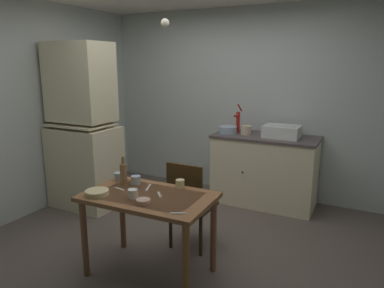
{
  "coord_description": "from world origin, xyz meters",
  "views": [
    {
      "loc": [
        1.68,
        -2.92,
        1.84
      ],
      "look_at": [
        0.13,
        0.13,
        1.05
      ],
      "focal_mm": 33.11,
      "sensor_mm": 36.0,
      "label": 1
    }
  ],
  "objects_px": {
    "serving_bowl_wide": "(143,201)",
    "mug_dark": "(119,176)",
    "hutch_cabinet": "(83,132)",
    "mixing_bowl_counter": "(228,130)",
    "sink_basin": "(282,131)",
    "chair_far_side": "(190,203)",
    "hand_pump": "(238,120)",
    "dining_table": "(149,207)",
    "glass_bottle": "(123,173)"
  },
  "relations": [
    {
      "from": "dining_table",
      "to": "glass_bottle",
      "type": "xyz_separation_m",
      "value": [
        -0.36,
        0.13,
        0.21
      ]
    },
    {
      "from": "sink_basin",
      "to": "mug_dark",
      "type": "distance_m",
      "value": 2.17
    },
    {
      "from": "sink_basin",
      "to": "chair_far_side",
      "type": "bearing_deg",
      "value": -109.83
    },
    {
      "from": "mixing_bowl_counter",
      "to": "glass_bottle",
      "type": "height_order",
      "value": "mixing_bowl_counter"
    },
    {
      "from": "serving_bowl_wide",
      "to": "mug_dark",
      "type": "bearing_deg",
      "value": 145.31
    },
    {
      "from": "dining_table",
      "to": "mixing_bowl_counter",
      "type": "bearing_deg",
      "value": 91.87
    },
    {
      "from": "sink_basin",
      "to": "mixing_bowl_counter",
      "type": "xyz_separation_m",
      "value": [
        -0.71,
        -0.05,
        -0.03
      ]
    },
    {
      "from": "hand_pump",
      "to": "dining_table",
      "type": "xyz_separation_m",
      "value": [
        -0.04,
        -2.09,
        -0.46
      ]
    },
    {
      "from": "mixing_bowl_counter",
      "to": "glass_bottle",
      "type": "distance_m",
      "value": 1.89
    },
    {
      "from": "hutch_cabinet",
      "to": "mixing_bowl_counter",
      "type": "height_order",
      "value": "hutch_cabinet"
    },
    {
      "from": "mixing_bowl_counter",
      "to": "hutch_cabinet",
      "type": "bearing_deg",
      "value": -145.53
    },
    {
      "from": "dining_table",
      "to": "mug_dark",
      "type": "bearing_deg",
      "value": 157.17
    },
    {
      "from": "mixing_bowl_counter",
      "to": "dining_table",
      "type": "height_order",
      "value": "mixing_bowl_counter"
    },
    {
      "from": "mixing_bowl_counter",
      "to": "serving_bowl_wide",
      "type": "bearing_deg",
      "value": -86.47
    },
    {
      "from": "sink_basin",
      "to": "serving_bowl_wide",
      "type": "relative_size",
      "value": 3.83
    },
    {
      "from": "mixing_bowl_counter",
      "to": "hand_pump",
      "type": "bearing_deg",
      "value": 42.31
    },
    {
      "from": "dining_table",
      "to": "serving_bowl_wide",
      "type": "relative_size",
      "value": 9.76
    },
    {
      "from": "hutch_cabinet",
      "to": "serving_bowl_wide",
      "type": "xyz_separation_m",
      "value": [
        1.68,
        -1.11,
        -0.22
      ]
    },
    {
      "from": "sink_basin",
      "to": "glass_bottle",
      "type": "distance_m",
      "value": 2.17
    },
    {
      "from": "dining_table",
      "to": "mug_dark",
      "type": "relative_size",
      "value": 13.56
    },
    {
      "from": "dining_table",
      "to": "chair_far_side",
      "type": "bearing_deg",
      "value": 79.27
    },
    {
      "from": "mixing_bowl_counter",
      "to": "serving_bowl_wide",
      "type": "height_order",
      "value": "mixing_bowl_counter"
    },
    {
      "from": "hand_pump",
      "to": "dining_table",
      "type": "distance_m",
      "value": 2.14
    },
    {
      "from": "dining_table",
      "to": "serving_bowl_wide",
      "type": "bearing_deg",
      "value": -68.54
    },
    {
      "from": "hutch_cabinet",
      "to": "chair_far_side",
      "type": "height_order",
      "value": "hutch_cabinet"
    },
    {
      "from": "hutch_cabinet",
      "to": "dining_table",
      "type": "distance_m",
      "value": 1.89
    },
    {
      "from": "mixing_bowl_counter",
      "to": "glass_bottle",
      "type": "xyz_separation_m",
      "value": [
        -0.29,
        -1.87,
        -0.12
      ]
    },
    {
      "from": "sink_basin",
      "to": "chair_far_side",
      "type": "height_order",
      "value": "sink_basin"
    },
    {
      "from": "serving_bowl_wide",
      "to": "sink_basin",
      "type": "bearing_deg",
      "value": 75.54
    },
    {
      "from": "sink_basin",
      "to": "mixing_bowl_counter",
      "type": "distance_m",
      "value": 0.71
    },
    {
      "from": "hand_pump",
      "to": "serving_bowl_wide",
      "type": "xyz_separation_m",
      "value": [
        0.03,
        -2.27,
        -0.33
      ]
    },
    {
      "from": "hutch_cabinet",
      "to": "mixing_bowl_counter",
      "type": "relative_size",
      "value": 8.67
    },
    {
      "from": "hand_pump",
      "to": "glass_bottle",
      "type": "relative_size",
      "value": 1.48
    },
    {
      "from": "mug_dark",
      "to": "glass_bottle",
      "type": "relative_size",
      "value": 0.31
    },
    {
      "from": "sink_basin",
      "to": "dining_table",
      "type": "height_order",
      "value": "sink_basin"
    },
    {
      "from": "sink_basin",
      "to": "chair_far_side",
      "type": "relative_size",
      "value": 0.49
    },
    {
      "from": "mixing_bowl_counter",
      "to": "chair_far_side",
      "type": "bearing_deg",
      "value": -83.17
    },
    {
      "from": "mug_dark",
      "to": "serving_bowl_wide",
      "type": "bearing_deg",
      "value": -34.69
    },
    {
      "from": "dining_table",
      "to": "serving_bowl_wide",
      "type": "xyz_separation_m",
      "value": [
        0.07,
        -0.18,
        0.13
      ]
    },
    {
      "from": "sink_basin",
      "to": "mixing_bowl_counter",
      "type": "height_order",
      "value": "sink_basin"
    },
    {
      "from": "hutch_cabinet",
      "to": "mixing_bowl_counter",
      "type": "bearing_deg",
      "value": 34.47
    },
    {
      "from": "chair_far_side",
      "to": "serving_bowl_wide",
      "type": "distance_m",
      "value": 0.79
    },
    {
      "from": "hutch_cabinet",
      "to": "mixing_bowl_counter",
      "type": "distance_m",
      "value": 1.87
    },
    {
      "from": "glass_bottle",
      "to": "mixing_bowl_counter",
      "type": "bearing_deg",
      "value": 81.03
    },
    {
      "from": "serving_bowl_wide",
      "to": "mixing_bowl_counter",
      "type": "bearing_deg",
      "value": 93.53
    },
    {
      "from": "glass_bottle",
      "to": "hand_pump",
      "type": "bearing_deg",
      "value": 78.5
    },
    {
      "from": "hutch_cabinet",
      "to": "dining_table",
      "type": "height_order",
      "value": "hutch_cabinet"
    },
    {
      "from": "hutch_cabinet",
      "to": "glass_bottle",
      "type": "xyz_separation_m",
      "value": [
        1.25,
        -0.81,
        -0.13
      ]
    },
    {
      "from": "hand_pump",
      "to": "glass_bottle",
      "type": "height_order",
      "value": "hand_pump"
    },
    {
      "from": "mug_dark",
      "to": "glass_bottle",
      "type": "height_order",
      "value": "glass_bottle"
    }
  ]
}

